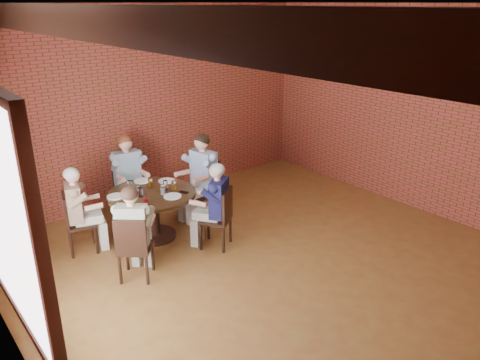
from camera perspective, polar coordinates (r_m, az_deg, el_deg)
floor at (r=6.49m, az=5.52°, el=-10.93°), size 7.00×7.00×0.00m
ceiling at (r=5.52m, az=6.82°, el=20.62°), size 7.00×7.00×0.00m
wall_back at (r=8.54m, az=-10.82°, el=8.97°), size 7.00×0.00×7.00m
wall_left at (r=4.30m, az=-26.57°, el=-4.97°), size 0.00×7.00×7.00m
wall_right at (r=8.33m, az=22.36°, el=7.48°), size 0.00×7.00×7.00m
ceiling_beam at (r=4.16m, az=-19.08°, el=17.83°), size 0.22×6.90×0.26m
window at (r=4.70m, az=-26.80°, el=-3.56°), size 0.10×2.16×2.36m
dining_table at (r=7.19m, az=-10.61°, el=-3.12°), size 1.32×1.32×0.75m
chair_a at (r=7.87m, az=-4.23°, el=-0.66°), size 0.54×0.54×0.98m
diner_a at (r=7.74m, az=-4.77°, el=0.38°), size 0.80×0.69×1.42m
chair_b at (r=8.15m, az=-13.49°, el=-0.52°), size 0.49×0.49×0.96m
diner_b at (r=8.01m, az=-13.38°, el=0.39°), size 0.62×0.74×1.37m
chair_c at (r=7.09m, az=-19.52°, el=-4.68°), size 0.50×0.50×0.91m
diner_c at (r=7.03m, az=-19.02°, el=-3.53°), size 0.73×0.65×1.28m
chair_d at (r=6.17m, az=-12.86°, el=-7.89°), size 0.57×0.57×0.92m
diner_d at (r=6.17m, az=-12.79°, el=-6.33°), size 0.79×0.80×1.29m
chair_e at (r=6.83m, az=-2.38°, el=-4.39°), size 0.57×0.57×0.92m
diner_e at (r=6.79m, az=-3.04°, el=-3.18°), size 0.77×0.80×1.29m
plate_a at (r=7.50m, az=-8.94°, el=-0.10°), size 0.26×0.26×0.01m
plate_b at (r=7.57m, az=-11.85°, el=-0.09°), size 0.26×0.26×0.01m
plate_c at (r=7.06m, az=-14.88°, el=-1.94°), size 0.26×0.26×0.01m
plate_d at (r=6.90m, az=-8.22°, el=-1.97°), size 0.26×0.26×0.01m
glass_a at (r=7.17m, az=-9.08°, el=-0.59°), size 0.07×0.07×0.14m
glass_b at (r=7.29m, az=-10.90°, el=-0.32°), size 0.07×0.07×0.14m
glass_c at (r=7.26m, az=-13.32°, el=-0.60°), size 0.07×0.07×0.14m
glass_d at (r=7.04m, az=-12.28°, el=-1.23°), size 0.07×0.07×0.14m
glass_e at (r=6.96m, az=-12.00°, el=-1.47°), size 0.07×0.07×0.14m
glass_f at (r=6.67m, az=-11.47°, el=-2.42°), size 0.07×0.07×0.14m
glass_g at (r=6.98m, az=-9.39°, el=-1.21°), size 0.07×0.07×0.14m
glass_h at (r=7.13m, az=-8.07°, el=-0.65°), size 0.07×0.07×0.14m
smartphone at (r=7.03m, az=-6.84°, el=-1.46°), size 0.12×0.16×0.01m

